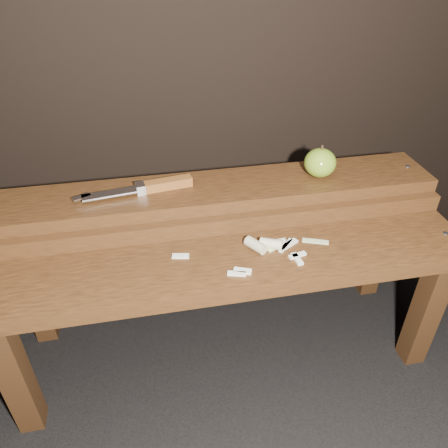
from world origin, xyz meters
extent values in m
plane|color=black|center=(0.00, 0.00, 0.00)|extent=(60.00, 60.00, 0.00)
cube|color=black|center=(-0.54, -0.10, 0.19)|extent=(0.06, 0.06, 0.38)
cube|color=black|center=(0.54, -0.10, 0.19)|extent=(0.06, 0.06, 0.38)
cube|color=#3F230F|center=(0.00, -0.05, 0.40)|extent=(1.20, 0.20, 0.04)
cylinder|color=slate|center=(0.56, -0.05, 0.42)|extent=(0.01, 0.01, 0.00)
cube|color=black|center=(-0.54, 0.20, 0.23)|extent=(0.06, 0.06, 0.46)
cube|color=black|center=(0.54, 0.20, 0.23)|extent=(0.06, 0.06, 0.46)
cube|color=#3F230F|center=(0.00, 0.07, 0.44)|extent=(1.20, 0.02, 0.05)
cube|color=#3F230F|center=(0.00, 0.17, 0.48)|extent=(1.20, 0.18, 0.04)
cylinder|color=slate|center=(0.56, 0.17, 0.50)|extent=(0.01, 0.01, 0.00)
ellipsoid|color=olive|center=(0.29, 0.17, 0.54)|extent=(0.09, 0.09, 0.08)
cylinder|color=#382314|center=(0.29, 0.17, 0.58)|extent=(0.01, 0.01, 0.01)
cube|color=brown|center=(-0.13, 0.18, 0.51)|extent=(0.13, 0.05, 0.02)
cube|color=silver|center=(-0.20, 0.17, 0.51)|extent=(0.03, 0.04, 0.03)
cube|color=silver|center=(-0.28, 0.16, 0.51)|extent=(0.14, 0.05, 0.00)
cube|color=silver|center=(-0.35, 0.16, 0.51)|extent=(0.05, 0.04, 0.00)
cube|color=beige|center=(0.14, -0.02, 0.42)|extent=(0.05, 0.05, 0.01)
cube|color=beige|center=(0.00, -0.10, 0.42)|extent=(0.04, 0.02, 0.01)
cube|color=beige|center=(0.15, -0.06, 0.42)|extent=(0.05, 0.02, 0.01)
cube|color=beige|center=(0.15, -0.02, 0.42)|extent=(0.06, 0.04, 0.01)
cube|color=beige|center=(0.15, -0.08, 0.42)|extent=(0.02, 0.04, 0.01)
cube|color=beige|center=(-0.12, -0.01, 0.42)|extent=(0.04, 0.02, 0.01)
cube|color=beige|center=(0.01, -0.09, 0.42)|extent=(0.04, 0.03, 0.01)
cube|color=beige|center=(0.12, -0.02, 0.42)|extent=(0.05, 0.04, 0.01)
cylinder|color=#C9BB8C|center=(0.06, -0.02, 0.43)|extent=(0.05, 0.06, 0.03)
cylinder|color=#C9BB8C|center=(0.10, -0.02, 0.43)|extent=(0.06, 0.05, 0.03)
cube|color=#BCC988|center=(0.12, -0.02, 0.42)|extent=(0.07, 0.04, 0.00)
cube|color=#BCC988|center=(0.22, -0.02, 0.42)|extent=(0.07, 0.04, 0.00)
cube|color=#BCC988|center=(0.12, 0.00, 0.42)|extent=(0.07, 0.02, 0.00)
camera|label=1|loc=(-0.17, -0.83, 1.08)|focal=35.00mm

